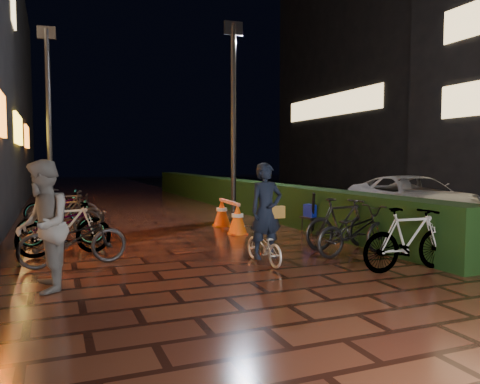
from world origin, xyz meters
name	(u,v)px	position (x,y,z in m)	size (l,w,h in m)	color
ground	(224,265)	(0.00, 0.00, 0.00)	(80.00, 80.00, 0.00)	#381911
asphalt_road	(429,211)	(9.00, 5.00, 0.00)	(11.00, 60.00, 0.01)	black
hedge	(235,194)	(3.30, 8.00, 0.50)	(0.70, 20.00, 1.00)	black
bystander_person	(43,226)	(-2.63, -0.54, 0.85)	(0.82, 0.64, 1.69)	slate
van	(413,199)	(6.43, 2.93, 0.63)	(2.06, 4.47, 1.24)	#A4A3A8
lamp_post_hedge	(233,112)	(2.18, 5.25, 3.00)	(0.52, 0.15, 5.45)	black
lamp_post_sf	(49,112)	(-2.57, 8.88, 3.17)	(0.55, 0.17, 5.77)	black
cyclist	(265,227)	(0.65, -0.16, 0.61)	(0.60, 1.16, 1.64)	silver
traffic_barrier	(229,215)	(1.40, 3.50, 0.35)	(0.54, 1.76, 0.71)	#FF5D0D
cart_assembly	(314,212)	(2.97, 2.21, 0.50)	(0.57, 0.59, 0.97)	black
parked_bikes_storefront	(64,218)	(-2.30, 3.58, 0.46)	(1.90, 6.14, 0.97)	black
parked_bikes_hedge	(365,231)	(2.47, -0.34, 0.47)	(1.83, 2.43, 0.97)	black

